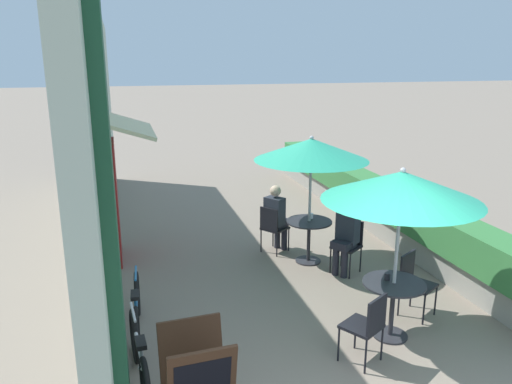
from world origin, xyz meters
name	(u,v)px	position (x,y,z in m)	size (l,w,h in m)	color
cafe_facade_wall	(102,138)	(-2.54, 5.49, 2.09)	(0.98, 11.24, 4.20)	#B2C1AD
planter_hedge	(372,201)	(2.75, 5.52, 0.54)	(0.60, 10.24, 1.01)	gray
patio_table_near	(393,297)	(0.92, 1.53, 0.54)	(0.78, 0.78, 0.74)	#28282D
patio_umbrella_near	(402,186)	(0.92, 1.53, 1.98)	(1.90, 1.90, 2.21)	#B7B7BC
cafe_chair_near_left	(368,323)	(0.34, 1.08, 0.52)	(0.55, 0.55, 0.87)	black
cafe_chair_near_right	(414,279)	(1.50, 1.97, 0.52)	(0.55, 0.55, 0.87)	black
coffee_cup_near	(387,276)	(0.88, 1.62, 0.79)	(0.07, 0.07, 0.09)	#232328
patio_table_mid	(309,232)	(0.78, 4.06, 0.54)	(0.78, 0.78, 0.74)	#28282D
patio_umbrella_mid	(311,150)	(0.78, 4.06, 1.98)	(1.90, 1.90, 2.21)	#B7B7BC
cafe_chair_mid_left	(349,242)	(1.27, 3.51, 0.52)	(0.56, 0.56, 0.87)	black
seated_patron_mid_left	(346,234)	(1.18, 3.45, 0.69)	(0.51, 0.49, 1.25)	#23232D
cafe_chair_mid_right	(272,226)	(0.29, 4.61, 0.52)	(0.56, 0.56, 0.87)	black
seated_patron_mid_right	(276,215)	(0.39, 4.68, 0.69)	(0.51, 0.49, 1.25)	#23232D
coffee_cup_mid	(311,216)	(0.86, 4.19, 0.79)	(0.07, 0.07, 0.09)	white
bicycle_leaning	(140,360)	(-2.20, 1.33, 0.33)	(0.18, 1.66, 0.72)	black
bicycle_second	(137,311)	(-2.18, 2.44, 0.33)	(0.13, 1.64, 0.71)	black
menu_board	(197,384)	(-1.70, 0.52, 0.51)	(0.67, 0.67, 1.04)	#422819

